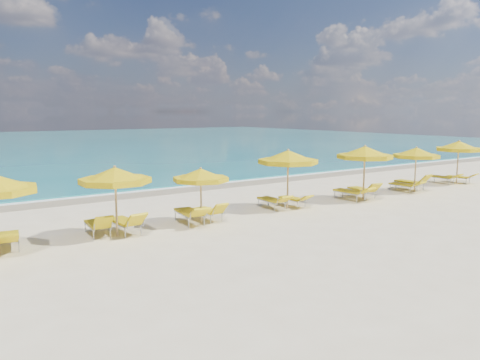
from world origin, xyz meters
TOP-DOWN VIEW (x-y plane):
  - ground_plane at (0.00, 0.00)m, footprint 120.00×120.00m
  - ocean at (0.00, 48.00)m, footprint 120.00×80.00m
  - wet_sand_band at (0.00, 7.40)m, footprint 120.00×2.60m
  - foam_line at (0.00, 8.20)m, footprint 120.00×1.20m
  - whitecap_near at (-6.00, 17.00)m, footprint 14.00×0.36m
  - whitecap_far at (8.00, 24.00)m, footprint 18.00×0.30m
  - umbrella_2 at (-6.00, -0.10)m, footprint 3.06×3.06m
  - umbrella_3 at (-2.78, -0.04)m, footprint 2.29×2.29m
  - umbrella_4 at (1.57, 0.22)m, footprint 2.85×2.85m
  - umbrella_5 at (5.79, -0.25)m, footprint 2.60×2.60m
  - umbrella_6 at (9.74, -0.20)m, footprint 2.80×2.80m
  - umbrella_7 at (14.01, 0.07)m, footprint 3.00×3.00m
  - lounger_1_right at (-9.17, 0.37)m, footprint 0.82×1.82m
  - lounger_2_left at (-6.48, 0.42)m, footprint 0.71×1.78m
  - lounger_2_right at (-5.62, 0.19)m, footprint 0.83×1.93m
  - lounger_3_left at (-3.15, 0.16)m, footprint 0.86×2.09m
  - lounger_3_right at (-2.30, 0.25)m, footprint 0.64×1.69m
  - lounger_4_left at (1.02, 0.57)m, footprint 0.67×1.87m
  - lounger_4_right at (2.10, 0.47)m, footprint 0.67×1.70m
  - lounger_5_left at (5.25, 0.05)m, footprint 0.80×2.04m
  - lounger_5_right at (6.18, 0.16)m, footprint 0.95×1.95m
  - lounger_6_left at (9.27, 0.10)m, footprint 0.69×1.86m
  - lounger_6_right at (10.14, 0.34)m, footprint 0.76×1.90m
  - lounger_7_left at (13.56, 0.66)m, footprint 0.71×1.84m
  - lounger_7_right at (14.55, 0.24)m, footprint 0.83×1.74m

SIDE VIEW (x-z plane):
  - ground_plane at x=0.00m, z-range 0.00..0.00m
  - ocean at x=0.00m, z-range -0.15..0.15m
  - wet_sand_band at x=0.00m, z-range -0.01..0.01m
  - foam_line at x=0.00m, z-range -0.01..0.01m
  - whitecap_near at x=-6.00m, z-range -0.03..0.03m
  - whitecap_far at x=8.00m, z-range -0.03..0.03m
  - lounger_4_right at x=2.10m, z-range -0.12..0.51m
  - lounger_7_right at x=14.55m, z-range -0.12..0.52m
  - lounger_7_left at x=13.56m, z-range -0.12..0.54m
  - lounger_1_right at x=-9.17m, z-range -0.15..0.57m
  - lounger_6_left at x=9.27m, z-range -0.12..0.55m
  - lounger_3_right at x=-2.30m, z-range -0.19..0.62m
  - lounger_4_left at x=1.02m, z-range -0.15..0.58m
  - lounger_2_left at x=-6.48m, z-range -0.21..0.66m
  - lounger_5_right at x=6.18m, z-range -0.20..0.67m
  - lounger_5_left at x=5.25m, z-range -0.14..0.61m
  - lounger_2_right at x=-5.62m, z-range -0.20..0.68m
  - lounger_6_right at x=10.14m, z-range -0.22..0.70m
  - lounger_3_left at x=-3.15m, z-range -0.17..0.66m
  - umbrella_3 at x=-2.78m, z-range 0.74..2.82m
  - umbrella_6 at x=9.74m, z-range 0.82..3.15m
  - umbrella_2 at x=-6.00m, z-range 0.84..3.20m
  - umbrella_7 at x=14.01m, z-range 0.88..3.39m
  - umbrella_4 at x=1.57m, z-range 0.90..3.45m
  - umbrella_5 at x=5.79m, z-range 0.91..3.49m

